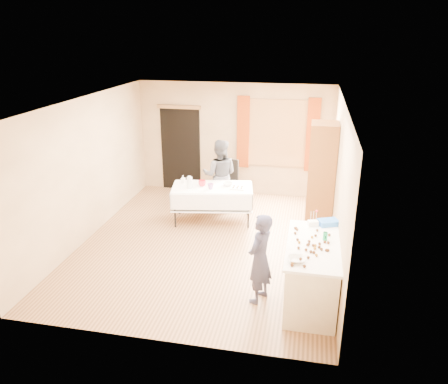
% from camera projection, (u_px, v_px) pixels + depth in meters
% --- Properties ---
extents(floor, '(4.50, 5.50, 0.02)m').
position_uv_depth(floor, '(207.00, 243.00, 8.09)').
color(floor, '#9E7047').
rests_on(floor, ground).
extents(ceiling, '(4.50, 5.50, 0.02)m').
position_uv_depth(ceiling, '(205.00, 101.00, 7.17)').
color(ceiling, white).
rests_on(ceiling, floor).
extents(wall_back, '(4.50, 0.02, 2.60)m').
position_uv_depth(wall_back, '(234.00, 139.00, 10.16)').
color(wall_back, tan).
rests_on(wall_back, floor).
extents(wall_front, '(4.50, 0.02, 2.60)m').
position_uv_depth(wall_front, '(150.00, 250.00, 5.09)').
color(wall_front, tan).
rests_on(wall_front, floor).
extents(wall_left, '(0.02, 5.50, 2.60)m').
position_uv_depth(wall_left, '(87.00, 169.00, 8.05)').
color(wall_left, tan).
rests_on(wall_left, floor).
extents(wall_right, '(0.02, 5.50, 2.60)m').
position_uv_depth(wall_right, '(339.00, 185.00, 7.20)').
color(wall_right, tan).
rests_on(wall_right, floor).
extents(window_frame, '(1.32, 0.06, 1.52)m').
position_uv_depth(window_frame, '(277.00, 133.00, 9.86)').
color(window_frame, olive).
rests_on(window_frame, wall_back).
extents(window_pane, '(1.20, 0.02, 1.40)m').
position_uv_depth(window_pane, '(277.00, 133.00, 9.85)').
color(window_pane, white).
rests_on(window_pane, wall_back).
extents(curtain_left, '(0.28, 0.06, 1.65)m').
position_uv_depth(curtain_left, '(243.00, 132.00, 9.96)').
color(curtain_left, '#8A320B').
rests_on(curtain_left, wall_back).
extents(curtain_right, '(0.28, 0.06, 1.65)m').
position_uv_depth(curtain_right, '(313.00, 135.00, 9.67)').
color(curtain_right, '#8A320B').
rests_on(curtain_right, wall_back).
extents(doorway, '(0.95, 0.04, 2.00)m').
position_uv_depth(doorway, '(181.00, 149.00, 10.48)').
color(doorway, black).
rests_on(doorway, floor).
extents(door_lintel, '(1.05, 0.06, 0.08)m').
position_uv_depth(door_lintel, '(179.00, 107.00, 10.09)').
color(door_lintel, olive).
rests_on(door_lintel, wall_back).
extents(cabinet, '(0.50, 0.60, 2.12)m').
position_uv_depth(cabinet, '(321.00, 178.00, 8.27)').
color(cabinet, brown).
rests_on(cabinet, floor).
extents(counter, '(0.74, 1.57, 0.91)m').
position_uv_depth(counter, '(311.00, 273.00, 6.22)').
color(counter, beige).
rests_on(counter, floor).
extents(party_table, '(1.73, 1.09, 0.75)m').
position_uv_depth(party_table, '(212.00, 201.00, 8.86)').
color(party_table, black).
rests_on(party_table, floor).
extents(chair, '(0.53, 0.53, 0.99)m').
position_uv_depth(chair, '(227.00, 190.00, 9.90)').
color(chair, black).
rests_on(chair, floor).
extents(girl, '(0.71, 0.66, 1.35)m').
position_uv_depth(girl, '(260.00, 259.00, 6.16)').
color(girl, '#282844').
rests_on(girl, floor).
extents(woman, '(0.85, 0.71, 1.55)m').
position_uv_depth(woman, '(220.00, 175.00, 9.36)').
color(woman, black).
rests_on(woman, floor).
extents(soda_can, '(0.09, 0.09, 0.12)m').
position_uv_depth(soda_can, '(325.00, 236.00, 6.16)').
color(soda_can, '#127E45').
rests_on(soda_can, counter).
extents(mixing_bowl, '(0.29, 0.29, 0.06)m').
position_uv_depth(mixing_bowl, '(296.00, 259.00, 5.61)').
color(mixing_bowl, white).
rests_on(mixing_bowl, counter).
extents(foam_block, '(0.17, 0.14, 0.08)m').
position_uv_depth(foam_block, '(313.00, 223.00, 6.62)').
color(foam_block, white).
rests_on(foam_block, counter).
extents(blue_basket, '(0.35, 0.30, 0.08)m').
position_uv_depth(blue_basket, '(328.00, 222.00, 6.65)').
color(blue_basket, blue).
rests_on(blue_basket, counter).
extents(pitcher, '(0.12, 0.12, 0.22)m').
position_uv_depth(pitcher, '(190.00, 183.00, 8.63)').
color(pitcher, silver).
rests_on(pitcher, party_table).
extents(cup_red, '(0.19, 0.19, 0.12)m').
position_uv_depth(cup_red, '(202.00, 183.00, 8.77)').
color(cup_red, red).
rests_on(cup_red, party_table).
extents(cup_rainbow, '(0.18, 0.18, 0.11)m').
position_uv_depth(cup_rainbow, '(211.00, 186.00, 8.60)').
color(cup_rainbow, red).
rests_on(cup_rainbow, party_table).
extents(small_bowl, '(0.28, 0.28, 0.06)m').
position_uv_depth(small_bowl, '(228.00, 184.00, 8.80)').
color(small_bowl, white).
rests_on(small_bowl, party_table).
extents(pastry_tray, '(0.28, 0.21, 0.02)m').
position_uv_depth(pastry_tray, '(238.00, 188.00, 8.63)').
color(pastry_tray, white).
rests_on(pastry_tray, party_table).
extents(bottle, '(0.09, 0.09, 0.16)m').
position_uv_depth(bottle, '(183.00, 179.00, 8.92)').
color(bottle, white).
rests_on(bottle, party_table).
extents(cake_balls, '(0.54, 1.15, 0.04)m').
position_uv_depth(cake_balls, '(310.00, 245.00, 6.00)').
color(cake_balls, '#3F2314').
rests_on(cake_balls, counter).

